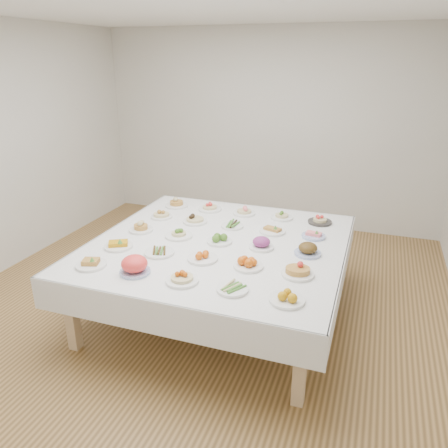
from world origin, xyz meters
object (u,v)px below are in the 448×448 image
(dish_0, at_px, (91,262))
(dish_24, at_px, (320,218))
(dish_12, at_px, (219,238))
(display_table, at_px, (219,248))

(dish_0, relative_size, dish_24, 1.03)
(dish_12, xyz_separation_m, dish_24, (0.82, 0.84, 0.01))
(dish_0, bearing_deg, display_table, 45.00)
(display_table, relative_size, dish_12, 9.94)
(display_table, xyz_separation_m, dish_0, (-0.83, -0.83, 0.11))
(dish_0, distance_m, dish_12, 1.18)
(dish_0, bearing_deg, dish_12, 44.45)
(display_table, relative_size, dish_0, 9.24)
(dish_12, relative_size, dish_24, 0.96)
(display_table, distance_m, dish_24, 1.18)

